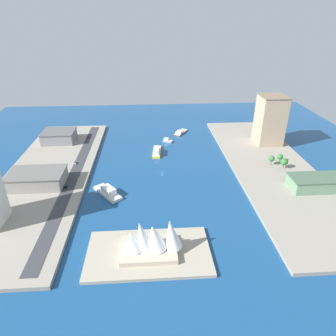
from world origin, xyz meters
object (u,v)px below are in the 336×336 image
object	(u,v)px
ferry_yellow_fast	(157,151)
terminal_long_green	(316,183)
traffic_light_waterfront	(79,173)
warehouse_low_gray	(59,136)
opera_landmark	(151,240)
ferry_white_commuter	(108,192)
barge_flat_brown	(180,132)
sedan_silver	(75,163)
apartment_midrise_tan	(270,120)
pickup_red	(88,137)
carpark_squat_concrete	(37,179)
yacht_sleek_gray	(168,141)
suv_black	(66,186)

from	to	relation	value
ferry_yellow_fast	terminal_long_green	world-z (taller)	terminal_long_green
traffic_light_waterfront	ferry_yellow_fast	bearing A→B (deg)	-142.49
warehouse_low_gray	opera_landmark	bearing A→B (deg)	118.65
opera_landmark	ferry_white_commuter	bearing A→B (deg)	-64.44
barge_flat_brown	sedan_silver	distance (m)	128.58
apartment_midrise_tan	opera_landmark	distance (m)	196.90
terminal_long_green	pickup_red	xyz separation A→B (m)	(192.28, -120.31, -4.09)
barge_flat_brown	apartment_midrise_tan	xyz separation A→B (m)	(-86.19, 39.66, 25.87)
ferry_yellow_fast	traffic_light_waterfront	xyz separation A→B (m)	(64.66, 49.63, 4.58)
carpark_squat_concrete	sedan_silver	distance (m)	41.80
barge_flat_brown	carpark_squat_concrete	distance (m)	167.88
yacht_sleek_gray	terminal_long_green	xyz separation A→B (m)	(-106.42, 107.73, 6.07)
terminal_long_green	yacht_sleek_gray	bearing A→B (deg)	-45.35
ferry_yellow_fast	warehouse_low_gray	bearing A→B (deg)	-17.67
yacht_sleek_gray	traffic_light_waterfront	world-z (taller)	traffic_light_waterfront
terminal_long_green	suv_black	distance (m)	191.93
sedan_silver	opera_landmark	xyz separation A→B (m)	(-65.71, 115.09, 7.13)
apartment_midrise_tan	sedan_silver	bearing A→B (deg)	11.25
opera_landmark	suv_black	bearing A→B (deg)	-48.95
barge_flat_brown	warehouse_low_gray	xyz separation A→B (m)	(130.10, 22.05, 7.12)
barge_flat_brown	pickup_red	size ratio (longest dim) A/B	4.77
ferry_white_commuter	sedan_silver	size ratio (longest dim) A/B	6.22
yacht_sleek_gray	traffic_light_waterfront	distance (m)	110.35
ferry_yellow_fast	pickup_red	bearing A→B (deg)	-29.58
barge_flat_brown	suv_black	xyz separation A→B (m)	(101.35, 118.49, 2.33)
apartment_midrise_tan	yacht_sleek_gray	bearing A→B (deg)	-7.99
apartment_midrise_tan	traffic_light_waterfront	bearing A→B (deg)	19.65
suv_black	opera_landmark	xyz separation A→B (m)	(-64.30, 73.85, 7.13)
suv_black	opera_landmark	distance (m)	98.18
apartment_midrise_tan	warehouse_low_gray	bearing A→B (deg)	-4.65
yacht_sleek_gray	apartment_midrise_tan	bearing A→B (deg)	172.01
ferry_yellow_fast	yacht_sleek_gray	xyz separation A→B (m)	(-12.58, -29.00, -0.79)
ferry_yellow_fast	pickup_red	world-z (taller)	ferry_yellow_fast
ferry_white_commuter	terminal_long_green	bearing A→B (deg)	177.77
ferry_yellow_fast	apartment_midrise_tan	xyz separation A→B (m)	(-115.20, -14.59, 24.71)
barge_flat_brown	yacht_sleek_gray	distance (m)	30.13
pickup_red	traffic_light_waterfront	world-z (taller)	traffic_light_waterfront
yacht_sleek_gray	barge_flat_brown	bearing A→B (deg)	-123.05
pickup_red	barge_flat_brown	bearing A→B (deg)	-172.94
ferry_white_commuter	warehouse_low_gray	distance (m)	121.74
yacht_sleek_gray	sedan_silver	xyz separation A→B (m)	(86.33, 52.00, 1.96)
traffic_light_waterfront	ferry_white_commuter	bearing A→B (deg)	137.79
barge_flat_brown	opera_landmark	world-z (taller)	opera_landmark
carpark_squat_concrete	terminal_long_green	world-z (taller)	carpark_squat_concrete
barge_flat_brown	carpark_squat_concrete	size ratio (longest dim) A/B	0.56
suv_black	pickup_red	distance (m)	105.83
carpark_squat_concrete	traffic_light_waterfront	bearing A→B (deg)	-163.40
barge_flat_brown	opera_landmark	size ratio (longest dim) A/B	0.68
ferry_white_commuter	opera_landmark	world-z (taller)	opera_landmark
pickup_red	sedan_silver	size ratio (longest dim) A/B	1.13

